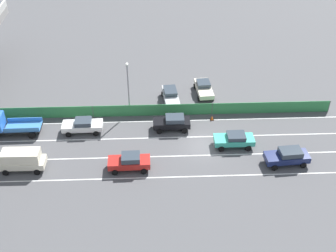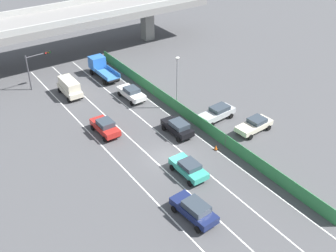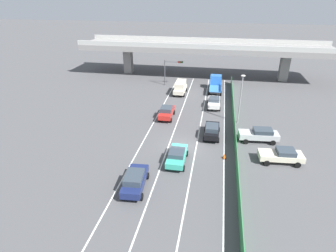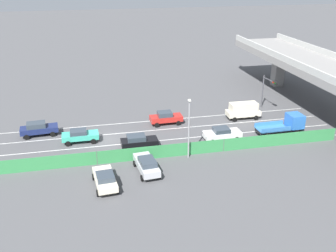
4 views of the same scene
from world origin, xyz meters
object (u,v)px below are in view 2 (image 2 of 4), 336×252
(car_van_cream, at_px, (70,87))
(street_lamp, at_px, (177,77))
(car_sedan_navy, at_px, (194,209))
(flatbed_truck_blue, at_px, (100,67))
(parked_wagon_silver, at_px, (217,113))
(parked_sedan_cream, at_px, (255,125))
(car_sedan_red, at_px, (105,126))
(car_sedan_black, at_px, (178,127))
(traffic_cone, at_px, (216,148))
(car_sedan_white, at_px, (131,93))
(traffic_light, at_px, (37,63))
(car_taxi_teal, at_px, (189,168))

(car_van_cream, relative_size, street_lamp, 0.68)
(car_sedan_navy, height_order, flatbed_truck_blue, flatbed_truck_blue)
(car_van_cream, bearing_deg, parked_wagon_silver, -52.48)
(car_van_cream, relative_size, parked_sedan_cream, 0.99)
(car_sedan_red, bearing_deg, car_sedan_black, -35.03)
(car_sedan_red, bearing_deg, traffic_cone, -48.85)
(car_sedan_red, bearing_deg, street_lamp, 1.85)
(car_sedan_red, distance_m, car_sedan_white, 8.58)
(car_sedan_black, xyz_separation_m, traffic_cone, (1.60, -4.79, -0.67))
(car_sedan_white, distance_m, flatbed_truck_blue, 8.71)
(car_sedan_white, xyz_separation_m, parked_wagon_silver, (5.82, -10.26, 0.04))
(car_sedan_black, bearing_deg, traffic_light, 113.32)
(car_sedan_red, distance_m, car_taxi_teal, 11.75)
(car_sedan_white, distance_m, parked_sedan_cream, 16.51)
(car_taxi_teal, height_order, car_sedan_white, car_sedan_white)
(car_sedan_red, xyz_separation_m, street_lamp, (10.09, 0.33, 3.22))
(car_sedan_black, bearing_deg, car_sedan_navy, -119.28)
(street_lamp, bearing_deg, car_sedan_navy, -120.84)
(car_sedan_red, distance_m, traffic_cone, 12.60)
(car_sedan_white, bearing_deg, traffic_light, 130.76)
(car_sedan_navy, bearing_deg, car_sedan_red, 90.63)
(street_lamp, relative_size, traffic_cone, 11.72)
(car_sedan_red, height_order, flatbed_truck_blue, flatbed_truck_blue)
(flatbed_truck_blue, distance_m, parked_sedan_cream, 24.57)
(flatbed_truck_blue, bearing_deg, traffic_light, 171.60)
(car_van_cream, relative_size, traffic_light, 0.94)
(car_taxi_teal, xyz_separation_m, traffic_cone, (4.98, 1.80, -0.61))
(car_sedan_red, relative_size, car_van_cream, 0.93)
(car_sedan_white, bearing_deg, street_lamp, -55.90)
(street_lamp, distance_m, traffic_cone, 10.70)
(car_sedan_black, distance_m, traffic_cone, 5.10)
(flatbed_truck_blue, xyz_separation_m, parked_wagon_silver, (5.88, -18.96, -0.37))
(car_sedan_black, relative_size, street_lamp, 0.62)
(traffic_light, bearing_deg, car_sedan_black, -66.68)
(car_sedan_black, height_order, parked_sedan_cream, car_sedan_black)
(car_sedan_navy, bearing_deg, car_taxi_teal, 58.02)
(parked_sedan_cream, distance_m, street_lamp, 10.82)
(car_sedan_red, distance_m, parked_wagon_silver, 13.27)
(parked_sedan_cream, bearing_deg, car_sedan_navy, -152.97)
(parked_wagon_silver, relative_size, traffic_light, 0.98)
(car_sedan_black, relative_size, car_sedan_white, 0.92)
(car_taxi_teal, height_order, flatbed_truck_blue, flatbed_truck_blue)
(car_sedan_black, height_order, flatbed_truck_blue, flatbed_truck_blue)
(car_sedan_navy, relative_size, traffic_cone, 8.01)
(parked_wagon_silver, bearing_deg, flatbed_truck_blue, 107.22)
(car_sedan_white, relative_size, parked_wagon_silver, 0.95)
(car_sedan_navy, bearing_deg, parked_wagon_silver, 43.36)
(car_sedan_navy, bearing_deg, car_sedan_white, 73.64)
(car_van_cream, relative_size, car_sedan_black, 1.10)
(car_sedan_white, xyz_separation_m, traffic_cone, (1.71, -15.00, -0.62))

